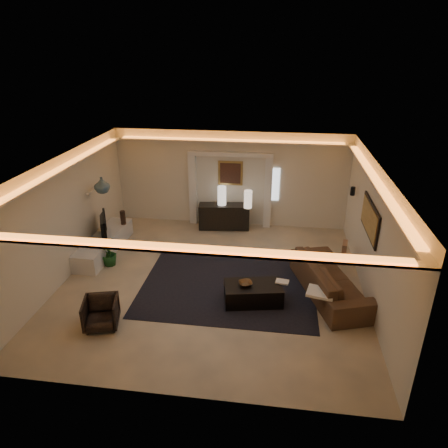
# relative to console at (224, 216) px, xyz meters

# --- Properties ---
(floor) EXTENTS (7.00, 7.00, 0.00)m
(floor) POSITION_rel_console_xyz_m (0.14, -3.07, -0.40)
(floor) COLOR #CFB58D
(floor) RESTS_ON ground
(ceiling) EXTENTS (7.00, 7.00, 0.00)m
(ceiling) POSITION_rel_console_xyz_m (0.14, -3.07, 2.50)
(ceiling) COLOR white
(ceiling) RESTS_ON ground
(wall_back) EXTENTS (7.00, 0.00, 7.00)m
(wall_back) POSITION_rel_console_xyz_m (0.14, 0.43, 1.05)
(wall_back) COLOR beige
(wall_back) RESTS_ON ground
(wall_front) EXTENTS (7.00, 0.00, 7.00)m
(wall_front) POSITION_rel_console_xyz_m (0.14, -6.57, 1.05)
(wall_front) COLOR beige
(wall_front) RESTS_ON ground
(wall_left) EXTENTS (0.00, 7.00, 7.00)m
(wall_left) POSITION_rel_console_xyz_m (-3.36, -3.07, 1.05)
(wall_left) COLOR beige
(wall_left) RESTS_ON ground
(wall_right) EXTENTS (0.00, 7.00, 7.00)m
(wall_right) POSITION_rel_console_xyz_m (3.64, -3.07, 1.05)
(wall_right) COLOR beige
(wall_right) RESTS_ON ground
(cove_soffit) EXTENTS (7.00, 7.00, 0.04)m
(cove_soffit) POSITION_rel_console_xyz_m (0.14, -3.07, 2.22)
(cove_soffit) COLOR silver
(cove_soffit) RESTS_ON ceiling
(daylight_slit) EXTENTS (0.25, 0.03, 1.00)m
(daylight_slit) POSITION_rel_console_xyz_m (1.49, 0.41, 0.95)
(daylight_slit) COLOR white
(daylight_slit) RESTS_ON wall_back
(area_rug) EXTENTS (4.00, 3.00, 0.01)m
(area_rug) POSITION_rel_console_xyz_m (0.54, -3.27, -0.39)
(area_rug) COLOR black
(area_rug) RESTS_ON ground
(pilaster_left) EXTENTS (0.22, 0.20, 2.20)m
(pilaster_left) POSITION_rel_console_xyz_m (-1.01, 0.33, 0.70)
(pilaster_left) COLOR silver
(pilaster_left) RESTS_ON ground
(pilaster_right) EXTENTS (0.22, 0.20, 2.20)m
(pilaster_right) POSITION_rel_console_xyz_m (1.29, 0.33, 0.70)
(pilaster_right) COLOR silver
(pilaster_right) RESTS_ON ground
(alcove_header) EXTENTS (2.52, 0.20, 0.12)m
(alcove_header) POSITION_rel_console_xyz_m (0.14, 0.33, 1.85)
(alcove_header) COLOR silver
(alcove_header) RESTS_ON wall_back
(painting_frame) EXTENTS (0.74, 0.04, 0.74)m
(painting_frame) POSITION_rel_console_xyz_m (0.14, 0.40, 1.25)
(painting_frame) COLOR tan
(painting_frame) RESTS_ON wall_back
(painting_canvas) EXTENTS (0.62, 0.02, 0.62)m
(painting_canvas) POSITION_rel_console_xyz_m (0.14, 0.38, 1.25)
(painting_canvas) COLOR #4C2D1E
(painting_canvas) RESTS_ON wall_back
(art_panel_frame) EXTENTS (0.04, 1.64, 0.74)m
(art_panel_frame) POSITION_rel_console_xyz_m (3.61, -2.77, 1.30)
(art_panel_frame) COLOR black
(art_panel_frame) RESTS_ON wall_right
(art_panel_gold) EXTENTS (0.02, 1.50, 0.62)m
(art_panel_gold) POSITION_rel_console_xyz_m (3.58, -2.77, 1.30)
(art_panel_gold) COLOR tan
(art_panel_gold) RESTS_ON wall_right
(wall_sconce) EXTENTS (0.12, 0.12, 0.22)m
(wall_sconce) POSITION_rel_console_xyz_m (3.52, -0.87, 1.28)
(wall_sconce) COLOR black
(wall_sconce) RESTS_ON wall_right
(wall_niche) EXTENTS (0.10, 0.55, 0.04)m
(wall_niche) POSITION_rel_console_xyz_m (-3.30, -1.67, 1.25)
(wall_niche) COLOR silver
(wall_niche) RESTS_ON wall_left
(console) EXTENTS (1.56, 0.64, 0.76)m
(console) POSITION_rel_console_xyz_m (0.00, 0.00, 0.00)
(console) COLOR black
(console) RESTS_ON ground
(lamp_left) EXTENTS (0.32, 0.32, 0.57)m
(lamp_left) POSITION_rel_console_xyz_m (-0.07, 0.01, 0.69)
(lamp_left) COLOR white
(lamp_left) RESTS_ON console
(lamp_right) EXTENTS (0.28, 0.28, 0.53)m
(lamp_right) POSITION_rel_console_xyz_m (0.73, -0.14, 0.69)
(lamp_right) COLOR #FFE8CD
(lamp_right) RESTS_ON console
(media_ledge) EXTENTS (0.70, 2.57, 0.48)m
(media_ledge) POSITION_rel_console_xyz_m (-3.01, -1.96, -0.18)
(media_ledge) COLOR silver
(media_ledge) RESTS_ON ground
(tv) EXTENTS (1.06, 0.58, 0.63)m
(tv) POSITION_rel_console_xyz_m (-3.01, -2.05, 0.37)
(tv) COLOR black
(tv) RESTS_ON media_ledge
(figurine) EXTENTS (0.16, 0.16, 0.40)m
(figurine) POSITION_rel_console_xyz_m (-2.76, -1.11, 0.24)
(figurine) COLOR #36251C
(figurine) RESTS_ON media_ledge
(ginger_jar) EXTENTS (0.51, 0.51, 0.42)m
(ginger_jar) POSITION_rel_console_xyz_m (-2.92, -1.85, 1.48)
(ginger_jar) COLOR slate
(ginger_jar) RESTS_ON wall_niche
(plant) EXTENTS (0.42, 0.42, 0.70)m
(plant) POSITION_rel_console_xyz_m (-2.60, -2.64, -0.05)
(plant) COLOR #174419
(plant) RESTS_ON ground
(sofa) EXTENTS (2.76, 1.75, 0.75)m
(sofa) POSITION_rel_console_xyz_m (2.85, -3.22, -0.02)
(sofa) COLOR #4D3826
(sofa) RESTS_ON ground
(throw_blanket) EXTENTS (0.63, 0.55, 0.06)m
(throw_blanket) POSITION_rel_console_xyz_m (2.55, -4.06, 0.15)
(throw_blanket) COLOR white
(throw_blanket) RESTS_ON sofa
(throw_pillow) EXTENTS (0.18, 0.39, 0.37)m
(throw_pillow) POSITION_rel_console_xyz_m (3.29, -2.03, 0.15)
(throw_pillow) COLOR #94674A
(throw_pillow) RESTS_ON sofa
(coffee_table) EXTENTS (1.34, 0.90, 0.46)m
(coffee_table) POSITION_rel_console_xyz_m (1.16, -3.78, -0.20)
(coffee_table) COLOR black
(coffee_table) RESTS_ON ground
(bowl) EXTENTS (0.38, 0.38, 0.07)m
(bowl) POSITION_rel_console_xyz_m (0.99, -3.80, 0.05)
(bowl) COLOR #4B341D
(bowl) RESTS_ON coffee_table
(magazine) EXTENTS (0.31, 0.24, 0.03)m
(magazine) POSITION_rel_console_xyz_m (1.78, -3.59, 0.02)
(magazine) COLOR beige
(magazine) RESTS_ON coffee_table
(armchair) EXTENTS (0.81, 0.82, 0.61)m
(armchair) POSITION_rel_console_xyz_m (-1.78, -5.02, -0.09)
(armchair) COLOR black
(armchair) RESTS_ON ground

